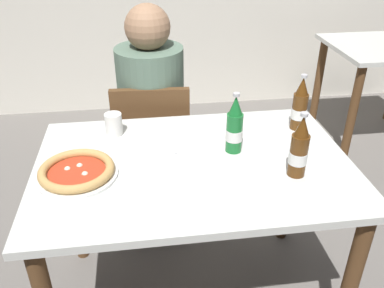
# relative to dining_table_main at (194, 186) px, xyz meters

# --- Properties ---
(dining_table_main) EXTENTS (1.20, 0.80, 0.75)m
(dining_table_main) POSITION_rel_dining_table_main_xyz_m (0.00, 0.00, 0.00)
(dining_table_main) COLOR silver
(dining_table_main) RESTS_ON ground_plane
(chair_behind_table) EXTENTS (0.43, 0.43, 0.85)m
(chair_behind_table) POSITION_rel_dining_table_main_xyz_m (-0.13, 0.61, -0.15)
(chair_behind_table) COLOR brown
(chair_behind_table) RESTS_ON ground_plane
(diner_seated) EXTENTS (0.34, 0.34, 1.21)m
(diner_seated) POSITION_rel_dining_table_main_xyz_m (-0.13, 0.66, -0.05)
(diner_seated) COLOR #2D3342
(diner_seated) RESTS_ON ground_plane
(dining_table_background) EXTENTS (0.80, 0.70, 0.75)m
(dining_table_background) POSITION_rel_dining_table_main_xyz_m (1.58, 1.33, -0.04)
(dining_table_background) COLOR silver
(dining_table_background) RESTS_ON ground_plane
(pizza_margherita_near) EXTENTS (0.29, 0.29, 0.04)m
(pizza_margherita_near) POSITION_rel_dining_table_main_xyz_m (-0.43, -0.04, 0.14)
(pizza_margherita_near) COLOR white
(pizza_margherita_near) RESTS_ON dining_table_main
(beer_bottle_left) EXTENTS (0.07, 0.07, 0.25)m
(beer_bottle_left) POSITION_rel_dining_table_main_xyz_m (0.36, -0.13, 0.22)
(beer_bottle_left) COLOR #512D0F
(beer_bottle_left) RESTS_ON dining_table_main
(beer_bottle_center) EXTENTS (0.07, 0.07, 0.25)m
(beer_bottle_center) POSITION_rel_dining_table_main_xyz_m (0.49, 0.21, 0.22)
(beer_bottle_center) COLOR #512D0F
(beer_bottle_center) RESTS_ON dining_table_main
(beer_bottle_right) EXTENTS (0.07, 0.07, 0.25)m
(beer_bottle_right) POSITION_rel_dining_table_main_xyz_m (0.17, 0.06, 0.22)
(beer_bottle_right) COLOR #196B2D
(beer_bottle_right) RESTS_ON dining_table_main
(napkin_with_cutlery) EXTENTS (0.20, 0.20, 0.01)m
(napkin_with_cutlery) POSITION_rel_dining_table_main_xyz_m (-0.08, 0.16, 0.12)
(napkin_with_cutlery) COLOR white
(napkin_with_cutlery) RESTS_ON dining_table_main
(paper_cup) EXTENTS (0.07, 0.07, 0.09)m
(paper_cup) POSITION_rel_dining_table_main_xyz_m (-0.30, 0.26, 0.16)
(paper_cup) COLOR white
(paper_cup) RESTS_ON dining_table_main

